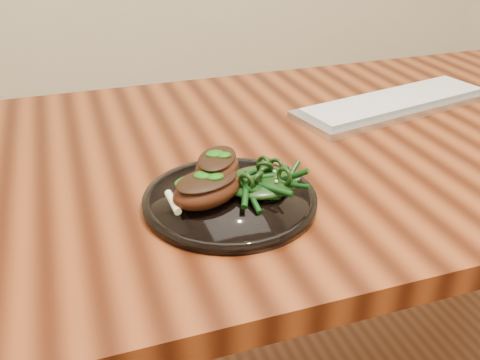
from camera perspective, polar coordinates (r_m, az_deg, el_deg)
name	(u,v)px	position (r m, az deg, el deg)	size (l,w,h in m)	color
desk	(328,176)	(1.03, 9.42, 0.45)	(1.60, 0.80, 0.75)	#341206
plate	(230,200)	(0.76, -1.09, -2.10)	(0.25, 0.25, 0.02)	black
lamb_chop_front	(207,188)	(0.73, -3.59, -0.90)	(0.12, 0.10, 0.05)	#411B0C
lamb_chop_back	(217,165)	(0.76, -2.48, 1.57)	(0.10, 0.11, 0.04)	#411B0C
herb_smear	(199,181)	(0.79, -4.40, -0.09)	(0.07, 0.05, 0.00)	#0B3F06
greens_heap	(261,178)	(0.77, 2.25, 0.24)	(0.11, 0.10, 0.04)	black
keyboard	(395,103)	(1.15, 16.17, 7.86)	(0.46, 0.22, 0.02)	#BBBDC0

